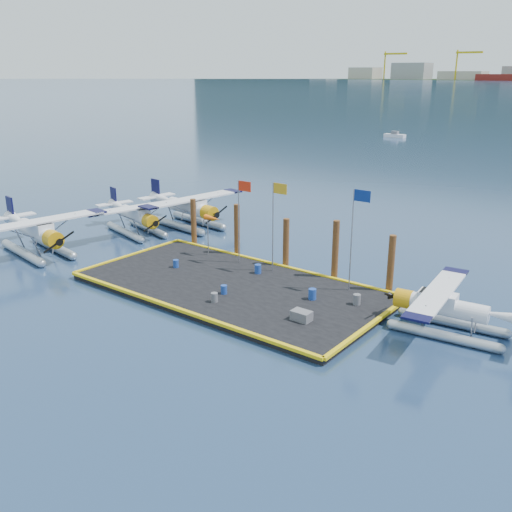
{
  "coord_description": "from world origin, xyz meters",
  "views": [
    {
      "loc": [
        22.46,
        -26.44,
        13.65
      ],
      "look_at": [
        0.45,
        2.0,
        1.93
      ],
      "focal_mm": 40.0,
      "sensor_mm": 36.0,
      "label": 1
    }
  ],
  "objects": [
    {
      "name": "piling_0",
      "position": [
        -8.5,
        5.4,
        2.0
      ],
      "size": [
        0.44,
        0.44,
        4.0
      ],
      "primitive_type": "cylinder",
      "color": "#4E2816",
      "rests_on": "ground"
    },
    {
      "name": "flagpole_yellow",
      "position": [
        0.7,
        3.8,
        4.51
      ],
      "size": [
        1.14,
        0.08,
        6.2
      ],
      "color": "gray",
      "rests_on": "dock"
    },
    {
      "name": "drum_1",
      "position": [
        1.06,
        -2.87,
        0.69
      ],
      "size": [
        0.41,
        0.41,
        0.58
      ],
      "primitive_type": "cylinder",
      "color": "#57575C",
      "rests_on": "dock"
    },
    {
      "name": "drum_3",
      "position": [
        0.65,
        -1.53,
        0.68
      ],
      "size": [
        0.4,
        0.4,
        0.56
      ],
      "primitive_type": "cylinder",
      "color": "navy",
      "rests_on": "dock"
    },
    {
      "name": "drum_0",
      "position": [
        -5.31,
        0.19,
        0.68
      ],
      "size": [
        0.39,
        0.39,
        0.56
      ],
      "primitive_type": "cylinder",
      "color": "navy",
      "rests_on": "dock"
    },
    {
      "name": "piling_4",
      "position": [
        8.5,
        5.4,
        2.0
      ],
      "size": [
        0.44,
        0.44,
        4.0
      ],
      "primitive_type": "cylinder",
      "color": "#4E2816",
      "rests_on": "ground"
    },
    {
      "name": "seaplane_b",
      "position": [
        -15.1,
        5.25,
        1.48
      ],
      "size": [
        8.89,
        9.59,
        3.41
      ],
      "rotation": [
        0.0,
        0.0,
        -1.83
      ],
      "color": "#9BA3A9",
      "rests_on": "ground"
    },
    {
      "name": "piling_3",
      "position": [
        4.5,
        5.4,
        2.15
      ],
      "size": [
        0.44,
        0.44,
        4.3
      ],
      "primitive_type": "cylinder",
      "color": "#4E2816",
      "rests_on": "ground"
    },
    {
      "name": "drum_2",
      "position": [
        5.48,
        1.08,
        0.74
      ],
      "size": [
        0.48,
        0.48,
        0.67
      ],
      "primitive_type": "cylinder",
      "color": "navy",
      "rests_on": "dock"
    },
    {
      "name": "flagpole_blue",
      "position": [
        6.7,
        3.8,
        4.69
      ],
      "size": [
        1.14,
        0.08,
        6.5
      ],
      "color": "gray",
      "rests_on": "dock"
    },
    {
      "name": "dock_bumpers",
      "position": [
        0.0,
        0.0,
        0.49
      ],
      "size": [
        20.25,
        10.25,
        0.18
      ],
      "primitive_type": null,
      "color": "gold",
      "rests_on": "dock"
    },
    {
      "name": "flagpole_red",
      "position": [
        -2.29,
        3.8,
        4.4
      ],
      "size": [
        1.14,
        0.08,
        6.0
      ],
      "color": "gray",
      "rests_on": "dock"
    },
    {
      "name": "drum_4",
      "position": [
        8.01,
        2.01,
        0.72
      ],
      "size": [
        0.45,
        0.45,
        0.64
      ],
      "primitive_type": "cylinder",
      "color": "#57575C",
      "rests_on": "dock"
    },
    {
      "name": "seaplane_c",
      "position": [
        -13.01,
        9.68,
        1.64
      ],
      "size": [
        9.68,
        10.66,
        3.77
      ],
      "rotation": [
        0.0,
        0.0,
        -1.71
      ],
      "color": "#9BA3A9",
      "rests_on": "ground"
    },
    {
      "name": "piling_2",
      "position": [
        0.5,
        5.4,
        1.9
      ],
      "size": [
        0.44,
        0.44,
        3.8
      ],
      "primitive_type": "cylinder",
      "color": "#4E2816",
      "rests_on": "ground"
    },
    {
      "name": "seaplane_d",
      "position": [
        13.1,
        2.23,
        1.36
      ],
      "size": [
        7.97,
        8.79,
        3.11
      ],
      "rotation": [
        0.0,
        0.0,
        1.68
      ],
      "color": "#9BA3A9",
      "rests_on": "ground"
    },
    {
      "name": "dock",
      "position": [
        0.0,
        0.0,
        0.2
      ],
      "size": [
        20.0,
        10.0,
        0.4
      ],
      "primitive_type": "cube",
      "color": "black",
      "rests_on": "ground"
    },
    {
      "name": "crate",
      "position": [
        6.65,
        -1.88,
        0.68
      ],
      "size": [
        1.1,
        0.74,
        0.55
      ],
      "primitive_type": "cube",
      "color": "#57575C",
      "rests_on": "dock"
    },
    {
      "name": "ground",
      "position": [
        0.0,
        0.0,
        0.0
      ],
      "size": [
        4000.0,
        4000.0,
        0.0
      ],
      "primitive_type": "plane",
      "color": "navy",
      "rests_on": "ground"
    },
    {
      "name": "seaplane_a",
      "position": [
        -16.6,
        -3.34,
        1.64
      ],
      "size": [
        9.73,
        10.67,
        3.77
      ],
      "rotation": [
        0.0,
        0.0,
        -1.73
      ],
      "color": "#9BA3A9",
      "rests_on": "ground"
    },
    {
      "name": "windsock",
      "position": [
        -5.03,
        3.8,
        3.23
      ],
      "size": [
        1.4,
        0.44,
        3.12
      ],
      "color": "gray",
      "rests_on": "dock"
    },
    {
      "name": "drum_5",
      "position": [
        0.02,
        2.76,
        0.72
      ],
      "size": [
        0.45,
        0.45,
        0.63
      ],
      "primitive_type": "cylinder",
      "color": "navy",
      "rests_on": "dock"
    },
    {
      "name": "piling_1",
      "position": [
        -4.0,
        5.4,
        2.1
      ],
      "size": [
        0.44,
        0.44,
        4.2
      ],
      "primitive_type": "cylinder",
      "color": "#4E2816",
      "rests_on": "ground"
    }
  ]
}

